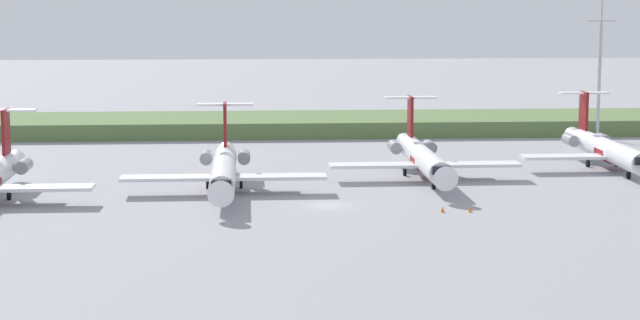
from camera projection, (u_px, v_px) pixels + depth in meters
ground_plane at (311, 163)px, 145.14m from camera, size 500.00×500.00×0.00m
grass_berm at (299, 124)px, 178.77m from camera, size 320.00×20.00×2.54m
regional_jet_second at (224, 169)px, 123.81m from camera, size 22.81×31.00×9.00m
regional_jet_third at (423, 157)px, 132.98m from camera, size 22.81×31.00×9.00m
regional_jet_fourth at (607, 149)px, 140.00m from camera, size 22.81×31.00×9.00m
antenna_mast at (600, 65)px, 169.04m from camera, size 4.40×0.50×27.74m
safety_cone_front_marker at (443, 209)px, 111.99m from camera, size 0.44×0.44×0.55m
safety_cone_mid_marker at (470, 209)px, 112.05m from camera, size 0.44×0.44×0.55m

